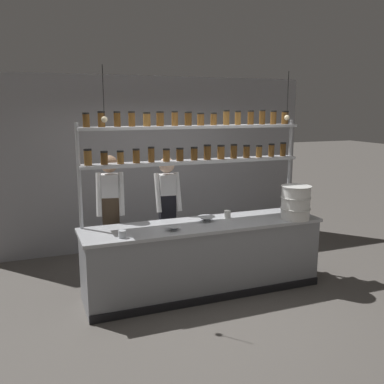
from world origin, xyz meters
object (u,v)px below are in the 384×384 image
(chef_left, at_px, (111,211))
(serving_cup_by_board, at_px, (227,214))
(chef_center, at_px, (167,208))
(spice_shelf_unit, at_px, (194,146))
(container_stack, at_px, (296,202))
(prep_bowl_near_left, at_px, (206,219))
(serving_cup_front, at_px, (122,234))
(prep_bowl_center_front, at_px, (174,228))

(chef_left, xyz_separation_m, serving_cup_by_board, (1.47, -0.50, -0.06))
(chef_center, xyz_separation_m, serving_cup_by_board, (0.65, -0.60, -0.01))
(spice_shelf_unit, distance_m, chef_center, 1.02)
(container_stack, distance_m, prep_bowl_near_left, 1.20)
(chef_left, relative_size, serving_cup_front, 20.19)
(spice_shelf_unit, bearing_deg, chef_left, 163.87)
(prep_bowl_center_front, relative_size, serving_cup_by_board, 1.81)
(spice_shelf_unit, relative_size, chef_center, 1.77)
(chef_center, distance_m, serving_cup_front, 1.29)
(container_stack, relative_size, prep_bowl_near_left, 1.92)
(chef_left, height_order, serving_cup_front, chef_left)
(chef_left, relative_size, prep_bowl_near_left, 7.63)
(spice_shelf_unit, xyz_separation_m, serving_cup_by_board, (0.40, -0.19, -0.91))
(chef_center, xyz_separation_m, serving_cup_front, (-0.85, -0.97, -0.02))
(spice_shelf_unit, height_order, serving_cup_front, spice_shelf_unit)
(chef_center, relative_size, serving_cup_front, 19.35)
(chef_center, relative_size, serving_cup_by_board, 17.20)
(container_stack, distance_m, serving_cup_by_board, 0.91)
(chef_left, bearing_deg, prep_bowl_center_front, -40.87)
(prep_bowl_center_front, bearing_deg, chef_left, 127.49)
(chef_center, height_order, prep_bowl_center_front, chef_center)
(spice_shelf_unit, distance_m, prep_bowl_near_left, 0.97)
(chef_left, relative_size, chef_center, 1.04)
(chef_left, distance_m, chef_center, 0.82)
(chef_left, bearing_deg, serving_cup_front, -80.84)
(chef_center, distance_m, serving_cup_by_board, 0.88)
(spice_shelf_unit, distance_m, chef_left, 1.40)
(chef_left, xyz_separation_m, prep_bowl_near_left, (1.13, -0.55, -0.08))
(spice_shelf_unit, distance_m, serving_cup_by_board, 1.02)
(container_stack, bearing_deg, prep_bowl_near_left, 164.54)
(spice_shelf_unit, bearing_deg, chef_center, 121.37)
(chef_center, relative_size, prep_bowl_near_left, 7.31)
(chef_left, height_order, container_stack, chef_left)
(prep_bowl_near_left, height_order, prep_bowl_center_front, prep_bowl_near_left)
(chef_center, bearing_deg, spice_shelf_unit, -53.16)
(chef_center, height_order, serving_cup_by_board, chef_center)
(prep_bowl_near_left, bearing_deg, serving_cup_by_board, 9.72)
(chef_left, xyz_separation_m, serving_cup_front, (-0.04, -0.87, -0.07))
(chef_left, distance_m, container_stack, 2.44)
(container_stack, distance_m, serving_cup_front, 2.32)
(serving_cup_by_board, bearing_deg, chef_center, 137.45)
(chef_left, bearing_deg, chef_center, 18.60)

